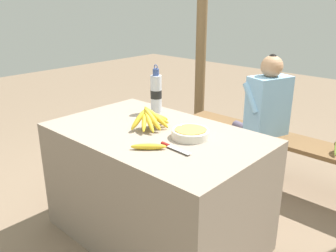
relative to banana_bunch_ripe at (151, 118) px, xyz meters
name	(u,v)px	position (x,y,z in m)	size (l,w,h in m)	color
ground_plane	(156,234)	(0.05, -0.02, -0.84)	(12.00, 12.00, 0.00)	#75604C
market_counter	(156,186)	(0.05, -0.02, -0.45)	(1.36, 0.85, 0.77)	gray
banana_bunch_ripe	(151,118)	(0.00, 0.00, 0.00)	(0.17, 0.30, 0.15)	#4C381E
serving_bowl	(190,133)	(0.28, 0.05, -0.04)	(0.23, 0.23, 0.05)	silver
water_bottle	(156,93)	(-0.22, 0.27, 0.07)	(0.08, 0.08, 0.35)	silver
loose_banana_front	(149,147)	(0.22, -0.24, -0.05)	(0.17, 0.16, 0.03)	gold
knife	(171,147)	(0.31, -0.14, -0.06)	(0.22, 0.04, 0.02)	#BCBCC1
wooden_bench	(276,143)	(0.29, 1.20, -0.46)	(1.77, 0.32, 0.45)	brown
seated_vendor	(263,110)	(0.16, 1.18, -0.18)	(0.47, 0.43, 1.13)	#564C60
support_post_near	(201,35)	(-0.83, 1.57, 0.35)	(0.11, 0.11, 2.36)	brown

